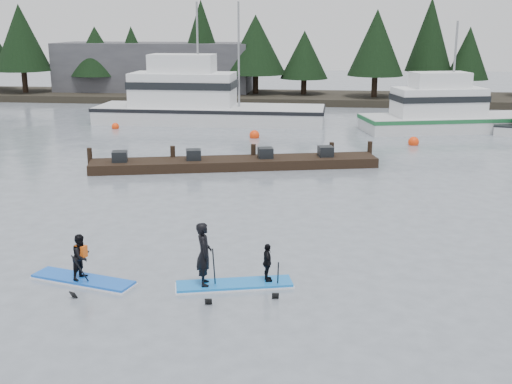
# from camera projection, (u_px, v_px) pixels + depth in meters

# --- Properties ---
(ground) EXTENTS (160.00, 160.00, 0.00)m
(ground) POSITION_uv_depth(u_px,v_px,m) (230.00, 289.00, 17.12)
(ground) COLOR slate
(ground) RESTS_ON ground
(far_shore) EXTENTS (70.00, 8.00, 0.60)m
(far_shore) POSITION_uv_depth(u_px,v_px,m) (303.00, 98.00, 57.35)
(far_shore) COLOR #2D281E
(far_shore) RESTS_ON ground
(treeline) EXTENTS (60.00, 4.00, 8.00)m
(treeline) POSITION_uv_depth(u_px,v_px,m) (303.00, 101.00, 57.42)
(treeline) COLOR black
(treeline) RESTS_ON ground
(waterfront_building) EXTENTS (18.00, 6.00, 5.00)m
(waterfront_building) POSITION_uv_depth(u_px,v_px,m) (155.00, 70.00, 60.27)
(waterfront_building) COLOR #4C4C51
(waterfront_building) RESTS_ON ground
(fishing_boat_large) EXTENTS (15.93, 4.56, 9.17)m
(fishing_boat_large) POSITION_uv_depth(u_px,v_px,m) (203.00, 113.00, 45.18)
(fishing_boat_large) COLOR silver
(fishing_boat_large) RESTS_ON ground
(fishing_boat_medium) EXTENTS (13.11, 6.68, 7.76)m
(fishing_boat_medium) POSITION_uv_depth(u_px,v_px,m) (454.00, 122.00, 41.89)
(fishing_boat_medium) COLOR silver
(fishing_boat_medium) RESTS_ON ground
(floating_dock) EXTENTS (13.93, 5.10, 0.46)m
(floating_dock) POSITION_uv_depth(u_px,v_px,m) (235.00, 163.00, 31.23)
(floating_dock) COLOR black
(floating_dock) RESTS_ON ground
(buoy_d) EXTENTS (0.62, 0.62, 0.62)m
(buoy_d) POSITION_uv_depth(u_px,v_px,m) (413.00, 145.00, 37.08)
(buoy_d) COLOR #FE3C0C
(buoy_d) RESTS_ON ground
(buoy_b) EXTENTS (0.62, 0.62, 0.62)m
(buoy_b) POSITION_uv_depth(u_px,v_px,m) (254.00, 138.00, 39.31)
(buoy_b) COLOR #FE3C0C
(buoy_b) RESTS_ON ground
(buoy_a) EXTENTS (0.50, 0.50, 0.50)m
(buoy_a) POSITION_uv_depth(u_px,v_px,m) (115.00, 129.00, 42.74)
(buoy_a) COLOR #FE3C0C
(buoy_a) RESTS_ON ground
(paddleboard_solo) EXTENTS (3.05, 1.47, 1.84)m
(paddleboard_solo) POSITION_uv_depth(u_px,v_px,m) (82.00, 265.00, 17.48)
(paddleboard_solo) COLOR blue
(paddleboard_solo) RESTS_ON ground
(paddleboard_duo) EXTENTS (3.20, 1.58, 2.38)m
(paddleboard_duo) POSITION_uv_depth(u_px,v_px,m) (225.00, 265.00, 17.10)
(paddleboard_duo) COLOR blue
(paddleboard_duo) RESTS_ON ground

